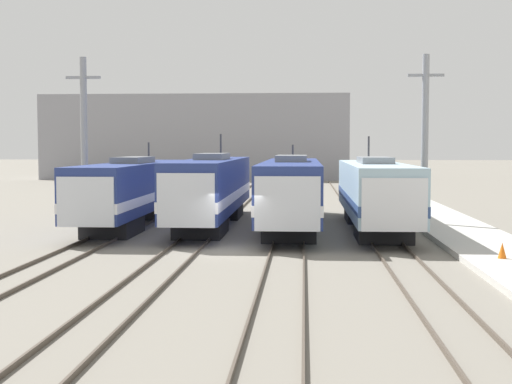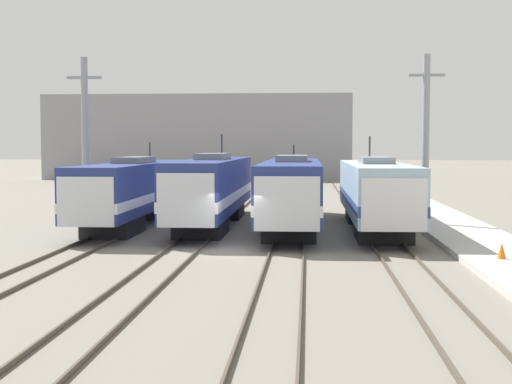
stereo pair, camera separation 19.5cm
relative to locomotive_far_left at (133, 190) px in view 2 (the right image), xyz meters
The scene contains 14 objects.
ground_plane 11.63m from the locomotive_far_left, 53.09° to the right, with size 400.00×400.00×0.00m, color slate.
rail_pair_far_left 9.37m from the locomotive_far_left, 90.00° to the right, with size 1.51×120.00×0.15m.
rail_pair_center_left 10.43m from the locomotive_far_left, 63.40° to the right, with size 1.51×120.00×0.15m.
rail_pair_center_right 13.11m from the locomotive_far_left, 44.95° to the right, with size 1.51×120.00×0.15m.
rail_pair_far_right 16.64m from the locomotive_far_left, 33.65° to the right, with size 1.51×120.00×0.15m.
locomotive_far_left is the anchor object (origin of this frame).
locomotive_center_left 4.59m from the locomotive_far_left, ahead, with size 2.89×18.75×5.37m.
locomotive_center_right 9.18m from the locomotive_far_left, ahead, with size 3.13×19.49×4.70m.
locomotive_far_right 13.82m from the locomotive_far_left, ahead, with size 3.10×17.49×5.20m.
catenary_tower_left 4.13m from the locomotive_far_left, behind, with size 2.02×0.39×9.73m.
catenary_tower_right 16.91m from the locomotive_far_left, ahead, with size 2.02×0.39×9.73m.
platform 20.40m from the locomotive_far_left, 26.79° to the right, with size 4.00×120.00×0.26m.
traffic_cone 21.45m from the locomotive_far_left, 34.69° to the right, with size 0.34×0.34×0.63m.
depot_building 61.64m from the locomotive_far_left, 94.76° to the left, with size 41.85×14.90×11.53m.
Camera 2 is at (3.21, -31.06, 4.65)m, focal length 50.00 mm.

